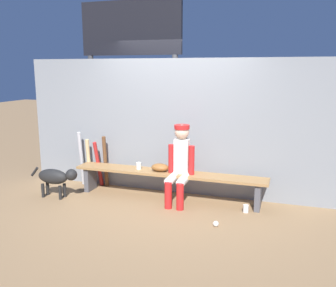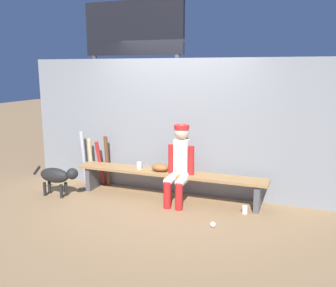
{
  "view_description": "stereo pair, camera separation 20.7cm",
  "coord_description": "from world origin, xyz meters",
  "px_view_note": "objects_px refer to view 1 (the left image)",
  "views": [
    {
      "loc": [
        1.74,
        -5.22,
        2.01
      ],
      "look_at": [
        0.0,
        0.0,
        0.89
      ],
      "focal_mm": 39.32,
      "sensor_mm": 36.0,
      "label": 1
    },
    {
      "loc": [
        1.93,
        -5.16,
        2.01
      ],
      "look_at": [
        0.0,
        0.0,
        0.89
      ],
      "focal_mm": 39.32,
      "sensor_mm": 36.0,
      "label": 2
    }
  ],
  "objects_px": {
    "bat_wood_natural": "(89,163)",
    "bat_aluminum_silver": "(81,159)",
    "bat_wood_dark": "(105,162)",
    "cup_on_bench": "(139,166)",
    "dugout_bench": "(168,177)",
    "scoreboard": "(134,47)",
    "baseball_glove": "(160,167)",
    "dog": "(56,177)",
    "baseball": "(216,224)",
    "cup_on_ground": "(246,209)",
    "bat_aluminum_red": "(98,164)",
    "player_seated": "(180,162)"
  },
  "relations": [
    {
      "from": "baseball_glove",
      "to": "cup_on_bench",
      "type": "relative_size",
      "value": 2.55
    },
    {
      "from": "bat_wood_dark",
      "to": "dog",
      "type": "relative_size",
      "value": 1.07
    },
    {
      "from": "player_seated",
      "to": "baseball",
      "type": "relative_size",
      "value": 16.07
    },
    {
      "from": "bat_aluminum_red",
      "to": "cup_on_ground",
      "type": "height_order",
      "value": "bat_aluminum_red"
    },
    {
      "from": "bat_wood_dark",
      "to": "baseball_glove",
      "type": "bearing_deg",
      "value": -11.78
    },
    {
      "from": "cup_on_bench",
      "to": "baseball_glove",
      "type": "bearing_deg",
      "value": -0.45
    },
    {
      "from": "bat_wood_natural",
      "to": "cup_on_ground",
      "type": "height_order",
      "value": "bat_wood_natural"
    },
    {
      "from": "baseball",
      "to": "bat_wood_natural",
      "type": "bearing_deg",
      "value": 158.0
    },
    {
      "from": "bat_wood_natural",
      "to": "dog",
      "type": "height_order",
      "value": "bat_wood_natural"
    },
    {
      "from": "bat_wood_dark",
      "to": "cup_on_bench",
      "type": "relative_size",
      "value": 8.17
    },
    {
      "from": "bat_aluminum_red",
      "to": "bat_wood_natural",
      "type": "xyz_separation_m",
      "value": [
        -0.17,
        -0.01,
        0.01
      ]
    },
    {
      "from": "bat_aluminum_silver",
      "to": "baseball",
      "type": "xyz_separation_m",
      "value": [
        2.58,
        -1.0,
        -0.44
      ]
    },
    {
      "from": "bat_wood_dark",
      "to": "dog",
      "type": "distance_m",
      "value": 0.88
    },
    {
      "from": "bat_wood_natural",
      "to": "cup_on_bench",
      "type": "bearing_deg",
      "value": -10.15
    },
    {
      "from": "baseball",
      "to": "baseball_glove",
      "type": "bearing_deg",
      "value": 142.88
    },
    {
      "from": "dog",
      "to": "bat_aluminum_red",
      "type": "bearing_deg",
      "value": 62.58
    },
    {
      "from": "bat_wood_natural",
      "to": "cup_on_ground",
      "type": "bearing_deg",
      "value": -7.63
    },
    {
      "from": "scoreboard",
      "to": "dog",
      "type": "distance_m",
      "value": 2.62
    },
    {
      "from": "dugout_bench",
      "to": "cup_on_ground",
      "type": "xyz_separation_m",
      "value": [
        1.23,
        -0.18,
        -0.3
      ]
    },
    {
      "from": "dog",
      "to": "scoreboard",
      "type": "bearing_deg",
      "value": 63.38
    },
    {
      "from": "cup_on_ground",
      "to": "dog",
      "type": "relative_size",
      "value": 0.13
    },
    {
      "from": "player_seated",
      "to": "cup_on_ground",
      "type": "height_order",
      "value": "player_seated"
    },
    {
      "from": "player_seated",
      "to": "dog",
      "type": "xyz_separation_m",
      "value": [
        -1.91,
        -0.4,
        -0.3
      ]
    },
    {
      "from": "player_seated",
      "to": "bat_aluminum_silver",
      "type": "xyz_separation_m",
      "value": [
        -1.88,
        0.31,
        -0.17
      ]
    },
    {
      "from": "bat_aluminum_red",
      "to": "scoreboard",
      "type": "xyz_separation_m",
      "value": [
        0.37,
        0.76,
        1.98
      ]
    },
    {
      "from": "player_seated",
      "to": "bat_aluminum_red",
      "type": "xyz_separation_m",
      "value": [
        -1.55,
        0.3,
        -0.24
      ]
    },
    {
      "from": "bat_aluminum_silver",
      "to": "cup_on_ground",
      "type": "xyz_separation_m",
      "value": [
        2.89,
        -0.38,
        -0.42
      ]
    },
    {
      "from": "bat_aluminum_red",
      "to": "baseball",
      "type": "height_order",
      "value": "bat_aluminum_red"
    },
    {
      "from": "bat_wood_dark",
      "to": "cup_on_bench",
      "type": "xyz_separation_m",
      "value": [
        0.71,
        -0.22,
        0.04
      ]
    },
    {
      "from": "bat_aluminum_silver",
      "to": "cup_on_bench",
      "type": "xyz_separation_m",
      "value": [
        1.17,
        -0.2,
        0.02
      ]
    },
    {
      "from": "bat_aluminum_red",
      "to": "bat_wood_natural",
      "type": "relative_size",
      "value": 0.97
    },
    {
      "from": "dugout_bench",
      "to": "player_seated",
      "type": "bearing_deg",
      "value": -25.78
    },
    {
      "from": "bat_aluminum_red",
      "to": "dog",
      "type": "xyz_separation_m",
      "value": [
        -0.36,
        -0.7,
        -0.07
      ]
    },
    {
      "from": "dugout_bench",
      "to": "dog",
      "type": "xyz_separation_m",
      "value": [
        -1.69,
        -0.5,
        -0.02
      ]
    },
    {
      "from": "bat_aluminum_red",
      "to": "cup_on_ground",
      "type": "bearing_deg",
      "value": -8.45
    },
    {
      "from": "scoreboard",
      "to": "bat_aluminum_silver",
      "type": "bearing_deg",
      "value": -132.61
    },
    {
      "from": "bat_wood_dark",
      "to": "bat_wood_natural",
      "type": "distance_m",
      "value": 0.3
    },
    {
      "from": "cup_on_ground",
      "to": "dog",
      "type": "xyz_separation_m",
      "value": [
        -2.92,
        -0.32,
        0.28
      ]
    },
    {
      "from": "baseball_glove",
      "to": "player_seated",
      "type": "bearing_deg",
      "value": -16.83
    },
    {
      "from": "bat_wood_natural",
      "to": "baseball_glove",
      "type": "bearing_deg",
      "value": -7.63
    },
    {
      "from": "bat_wood_dark",
      "to": "bat_aluminum_red",
      "type": "relative_size",
      "value": 1.11
    },
    {
      "from": "baseball_glove",
      "to": "bat_wood_natural",
      "type": "bearing_deg",
      "value": 172.37
    },
    {
      "from": "scoreboard",
      "to": "dog",
      "type": "xyz_separation_m",
      "value": [
        -0.73,
        -1.47,
        -2.05
      ]
    },
    {
      "from": "dugout_bench",
      "to": "scoreboard",
      "type": "height_order",
      "value": "scoreboard"
    },
    {
      "from": "player_seated",
      "to": "scoreboard",
      "type": "xyz_separation_m",
      "value": [
        -1.18,
        1.07,
        1.74
      ]
    },
    {
      "from": "bat_wood_dark",
      "to": "bat_aluminum_red",
      "type": "distance_m",
      "value": 0.14
    },
    {
      "from": "bat_wood_natural",
      "to": "bat_aluminum_silver",
      "type": "bearing_deg",
      "value": 173.18
    },
    {
      "from": "bat_wood_natural",
      "to": "bat_aluminum_silver",
      "type": "height_order",
      "value": "bat_aluminum_silver"
    },
    {
      "from": "baseball_glove",
      "to": "bat_wood_natural",
      "type": "distance_m",
      "value": 1.39
    },
    {
      "from": "bat_aluminum_red",
      "to": "bat_wood_natural",
      "type": "height_order",
      "value": "bat_wood_natural"
    }
  ]
}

